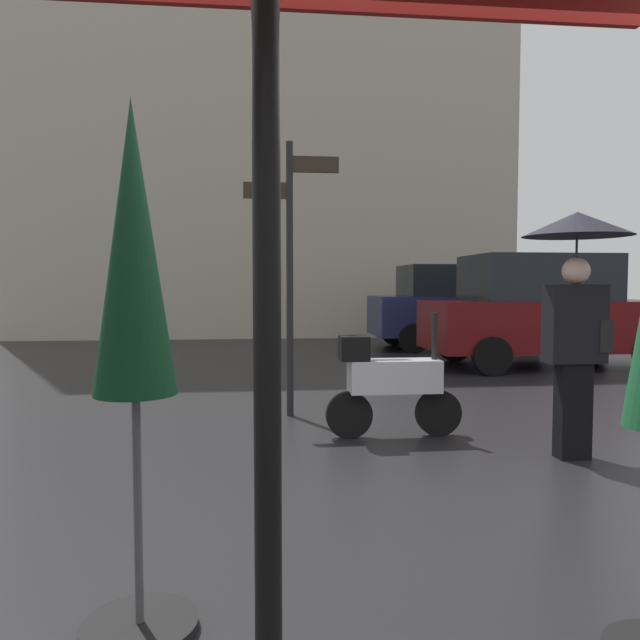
{
  "coord_description": "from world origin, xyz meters",
  "views": [
    {
      "loc": [
        -0.36,
        -2.94,
        1.5
      ],
      "look_at": [
        0.4,
        4.09,
        1.1
      ],
      "focal_mm": 33.77,
      "sensor_mm": 36.0,
      "label": 1
    }
  ],
  "objects_px": {
    "folded_patio_umbrella_near": "(134,280)",
    "parked_scooter": "(390,382)",
    "pedestrian_with_umbrella": "(577,278)",
    "street_signpost": "(290,252)",
    "parked_car_right": "(456,306)",
    "parked_car_left": "(544,311)"
  },
  "relations": [
    {
      "from": "pedestrian_with_umbrella",
      "to": "parked_car_right",
      "type": "relative_size",
      "value": 0.52
    },
    {
      "from": "parked_scooter",
      "to": "street_signpost",
      "type": "xyz_separation_m",
      "value": [
        -0.92,
        1.08,
        1.33
      ]
    },
    {
      "from": "folded_patio_umbrella_near",
      "to": "parked_scooter",
      "type": "distance_m",
      "value": 3.8
    },
    {
      "from": "parked_scooter",
      "to": "parked_car_left",
      "type": "relative_size",
      "value": 0.31
    },
    {
      "from": "parked_scooter",
      "to": "parked_car_right",
      "type": "xyz_separation_m",
      "value": [
        3.43,
        8.04,
        0.45
      ]
    },
    {
      "from": "parked_car_right",
      "to": "street_signpost",
      "type": "bearing_deg",
      "value": -135.39
    },
    {
      "from": "pedestrian_with_umbrella",
      "to": "parked_car_right",
      "type": "distance_m",
      "value": 9.17
    },
    {
      "from": "pedestrian_with_umbrella",
      "to": "parked_car_left",
      "type": "bearing_deg",
      "value": -73.33
    },
    {
      "from": "pedestrian_with_umbrella",
      "to": "street_signpost",
      "type": "xyz_separation_m",
      "value": [
        -2.34,
        1.96,
        0.32
      ]
    },
    {
      "from": "parked_car_left",
      "to": "pedestrian_with_umbrella",
      "type": "bearing_deg",
      "value": -106.94
    },
    {
      "from": "folded_patio_umbrella_near",
      "to": "parked_scooter",
      "type": "bearing_deg",
      "value": 60.21
    },
    {
      "from": "folded_patio_umbrella_near",
      "to": "parked_car_left",
      "type": "distance_m",
      "value": 9.83
    },
    {
      "from": "folded_patio_umbrella_near",
      "to": "parked_scooter",
      "type": "relative_size",
      "value": 1.68
    },
    {
      "from": "parked_scooter",
      "to": "parked_car_left",
      "type": "bearing_deg",
      "value": 47.28
    },
    {
      "from": "street_signpost",
      "to": "parked_scooter",
      "type": "bearing_deg",
      "value": -49.58
    },
    {
      "from": "folded_patio_umbrella_near",
      "to": "pedestrian_with_umbrella",
      "type": "bearing_deg",
      "value": 35.34
    },
    {
      "from": "folded_patio_umbrella_near",
      "to": "street_signpost",
      "type": "relative_size",
      "value": 0.73
    },
    {
      "from": "parked_scooter",
      "to": "pedestrian_with_umbrella",
      "type": "bearing_deg",
      "value": -34.74
    },
    {
      "from": "parked_car_right",
      "to": "street_signpost",
      "type": "relative_size",
      "value": 1.3
    },
    {
      "from": "folded_patio_umbrella_near",
      "to": "pedestrian_with_umbrella",
      "type": "height_order",
      "value": "folded_patio_umbrella_near"
    },
    {
      "from": "parked_scooter",
      "to": "street_signpost",
      "type": "bearing_deg",
      "value": 127.57
    },
    {
      "from": "parked_car_left",
      "to": "street_signpost",
      "type": "bearing_deg",
      "value": -135.77
    }
  ]
}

